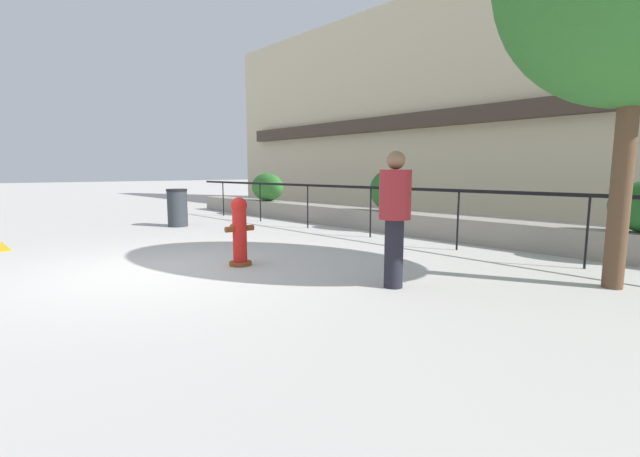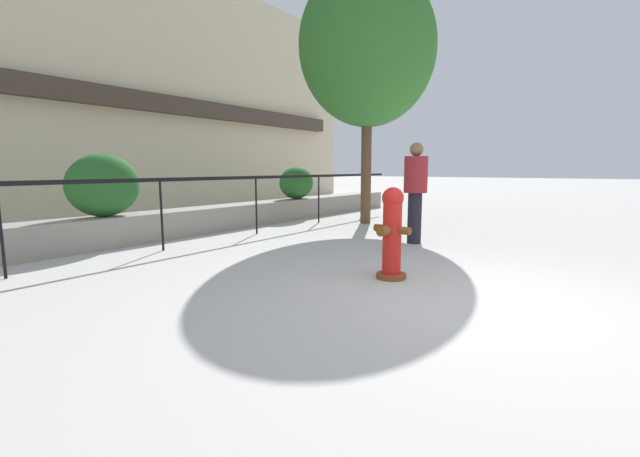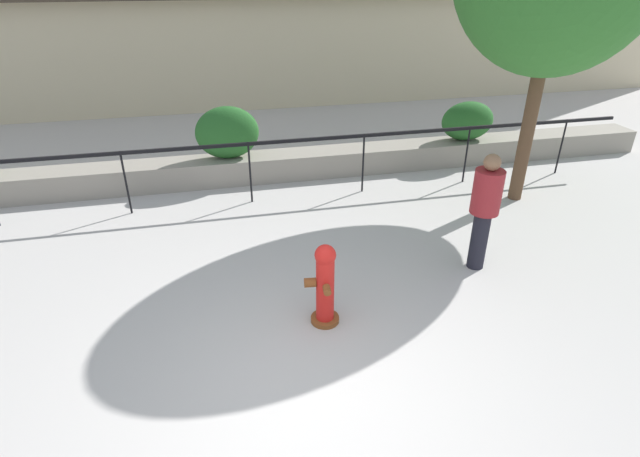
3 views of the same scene
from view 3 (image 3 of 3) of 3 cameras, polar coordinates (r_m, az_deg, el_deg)
The scene contains 7 objects.
ground_plane at distance 5.39m, azimuth -1.84°, elevation -18.83°, with size 120.00×120.00×0.00m, color #BCB7B2.
planter_wall_low at distance 10.33m, azimuth -8.50°, elevation 6.83°, with size 18.00×0.70×0.50m, color gray.
fence_railing_segment at distance 9.03m, azimuth -8.17°, elevation 8.93°, with size 15.00×0.05×1.15m.
hedge_bush_1 at distance 10.06m, azimuth -10.55°, elevation 10.72°, with size 1.23×0.61×1.03m, color #235B23.
hedge_bush_2 at distance 11.49m, azimuth 16.51°, elevation 11.70°, with size 1.18×0.64×0.84m, color #235B23.
fire_hydrant at distance 5.98m, azimuth 0.55°, elevation -6.37°, with size 0.45×0.48×1.08m.
pedestrian at distance 7.24m, azimuth 18.33°, elevation 2.52°, with size 0.50×0.50×1.73m.
Camera 3 is at (-0.67, -3.62, 3.93)m, focal length 28.00 mm.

